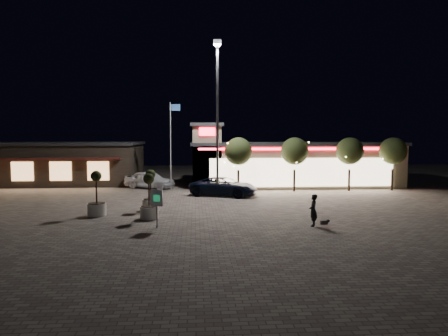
{
  "coord_description": "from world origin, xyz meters",
  "views": [
    {
      "loc": [
        0.22,
        -23.68,
        4.76
      ],
      "look_at": [
        2.38,
        6.0,
        2.5
      ],
      "focal_mm": 32.0,
      "sensor_mm": 36.0,
      "label": 1
    }
  ],
  "objects": [
    {
      "name": "planter_right",
      "position": [
        -2.69,
        2.48,
        0.83
      ],
      "size": [
        1.1,
        1.1,
        2.7
      ],
      "color": "silver",
      "rests_on": "ground"
    },
    {
      "name": "dog",
      "position": [
        7.16,
        -3.11,
        0.27
      ],
      "size": [
        0.52,
        0.2,
        0.28
      ],
      "color": "#59514C",
      "rests_on": "ground"
    },
    {
      "name": "string_tree_a",
      "position": [
        4.0,
        11.0,
        3.56
      ],
      "size": [
        2.42,
        2.42,
        4.79
      ],
      "color": "#332319",
      "rests_on": "ground"
    },
    {
      "name": "white_sedan",
      "position": [
        -4.06,
        14.0,
        0.82
      ],
      "size": [
        5.15,
        3.77,
        1.63
      ],
      "primitive_type": "imported",
      "rotation": [
        0.0,
        0.0,
        1.13
      ],
      "color": "silver",
      "rests_on": "ground"
    },
    {
      "name": "ground",
      "position": [
        0.0,
        0.0,
        0.0
      ],
      "size": [
        90.0,
        90.0,
        0.0
      ],
      "primitive_type": "plane",
      "color": "slate",
      "rests_on": "ground"
    },
    {
      "name": "retail_building",
      "position": [
        9.51,
        15.82,
        2.21
      ],
      "size": [
        20.4,
        8.4,
        6.1
      ],
      "color": "gray",
      "rests_on": "ground"
    },
    {
      "name": "valet_sign",
      "position": [
        -1.81,
        -2.69,
        1.42
      ],
      "size": [
        0.66,
        0.25,
        2.03
      ],
      "color": "gray",
      "rests_on": "ground"
    },
    {
      "name": "string_tree_d",
      "position": [
        18.0,
        11.0,
        3.56
      ],
      "size": [
        2.42,
        2.42,
        4.79
      ],
      "color": "#332319",
      "rests_on": "ground"
    },
    {
      "name": "string_tree_b",
      "position": [
        9.0,
        11.0,
        3.56
      ],
      "size": [
        2.42,
        2.42,
        4.79
      ],
      "color": "#332319",
      "rests_on": "ground"
    },
    {
      "name": "floodlight_pole",
      "position": [
        2.0,
        8.0,
        7.02
      ],
      "size": [
        0.6,
        0.4,
        12.38
      ],
      "color": "gray",
      "rests_on": "ground"
    },
    {
      "name": "pedestrian",
      "position": [
        6.55,
        -2.88,
        0.87
      ],
      "size": [
        0.62,
        0.74,
        1.73
      ],
      "primitive_type": "imported",
      "rotation": [
        0.0,
        0.0,
        -1.94
      ],
      "color": "black",
      "rests_on": "ground"
    },
    {
      "name": "pickup_truck",
      "position": [
        2.56,
        8.71,
        0.77
      ],
      "size": [
        6.08,
        4.52,
        1.54
      ],
      "primitive_type": "imported",
      "rotation": [
        0.0,
        0.0,
        1.17
      ],
      "color": "black",
      "rests_on": "ground"
    },
    {
      "name": "string_tree_c",
      "position": [
        14.0,
        11.0,
        3.56
      ],
      "size": [
        2.42,
        2.42,
        4.79
      ],
      "color": "#332319",
      "rests_on": "ground"
    },
    {
      "name": "planter_left",
      "position": [
        -5.77,
        0.87,
        0.86
      ],
      "size": [
        1.13,
        1.13,
        2.77
      ],
      "color": "silver",
      "rests_on": "ground"
    },
    {
      "name": "flagpole",
      "position": [
        -1.9,
        13.0,
        4.74
      ],
      "size": [
        0.95,
        0.1,
        8.0
      ],
      "color": "white",
      "rests_on": "ground"
    },
    {
      "name": "planter_mid",
      "position": [
        -2.5,
        -0.2,
        0.83
      ],
      "size": [
        1.09,
        1.09,
        2.68
      ],
      "color": "silver",
      "rests_on": "ground"
    },
    {
      "name": "restaurant_building",
      "position": [
        -14.0,
        19.97,
        2.16
      ],
      "size": [
        16.4,
        11.0,
        4.3
      ],
      "color": "#382D23",
      "rests_on": "ground"
    }
  ]
}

